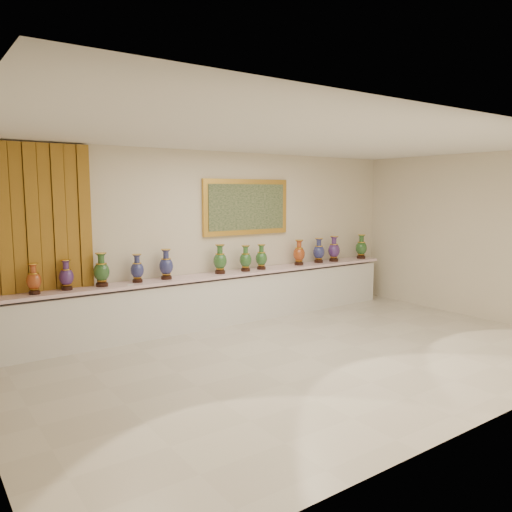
% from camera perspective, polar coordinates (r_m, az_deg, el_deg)
% --- Properties ---
extents(ground, '(8.00, 8.00, 0.00)m').
position_cam_1_polar(ground, '(7.14, 6.18, -11.50)').
color(ground, beige).
rests_on(ground, ground).
extents(room, '(8.00, 8.00, 8.00)m').
position_cam_1_polar(room, '(7.80, -19.91, 1.64)').
color(room, beige).
rests_on(room, ground).
extents(counter, '(7.28, 0.48, 0.90)m').
position_cam_1_polar(counter, '(8.79, -3.64, -4.92)').
color(counter, white).
rests_on(counter, ground).
extents(vase_0, '(0.25, 0.25, 0.43)m').
position_cam_1_polar(vase_0, '(7.50, -24.06, -2.56)').
color(vase_0, black).
rests_on(vase_0, counter).
extents(vase_1, '(0.25, 0.25, 0.44)m').
position_cam_1_polar(vase_1, '(7.65, -20.85, -2.19)').
color(vase_1, black).
rests_on(vase_1, counter).
extents(vase_2, '(0.29, 0.29, 0.51)m').
position_cam_1_polar(vase_2, '(7.76, -17.24, -1.68)').
color(vase_2, black).
rests_on(vase_2, counter).
extents(vase_3, '(0.25, 0.25, 0.44)m').
position_cam_1_polar(vase_3, '(7.97, -13.42, -1.53)').
color(vase_3, black).
rests_on(vase_3, counter).
extents(vase_4, '(0.29, 0.29, 0.49)m').
position_cam_1_polar(vase_4, '(8.16, -10.23, -1.10)').
color(vase_4, black).
rests_on(vase_4, counter).
extents(vase_5, '(0.26, 0.26, 0.50)m').
position_cam_1_polar(vase_5, '(8.61, -4.14, -0.52)').
color(vase_5, black).
rests_on(vase_5, counter).
extents(vase_6, '(0.22, 0.22, 0.46)m').
position_cam_1_polar(vase_6, '(8.85, -1.20, -0.42)').
color(vase_6, black).
rests_on(vase_6, counter).
extents(vase_7, '(0.28, 0.28, 0.46)m').
position_cam_1_polar(vase_7, '(9.06, 0.62, -0.24)').
color(vase_7, black).
rests_on(vase_7, counter).
extents(vase_8, '(0.29, 0.29, 0.49)m').
position_cam_1_polar(vase_8, '(9.63, 4.94, 0.27)').
color(vase_8, black).
rests_on(vase_8, counter).
extents(vase_9, '(0.27, 0.27, 0.49)m').
position_cam_1_polar(vase_9, '(10.00, 7.19, 0.49)').
color(vase_9, black).
rests_on(vase_9, counter).
extents(vase_10, '(0.27, 0.27, 0.51)m').
position_cam_1_polar(vase_10, '(10.24, 8.90, 0.68)').
color(vase_10, black).
rests_on(vase_10, counter).
extents(vase_11, '(0.30, 0.30, 0.51)m').
position_cam_1_polar(vase_11, '(10.78, 11.94, 0.94)').
color(vase_11, black).
rests_on(vase_11, counter).
extents(label_card, '(0.10, 0.06, 0.00)m').
position_cam_1_polar(label_card, '(7.81, -14.18, -3.20)').
color(label_card, white).
rests_on(label_card, counter).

